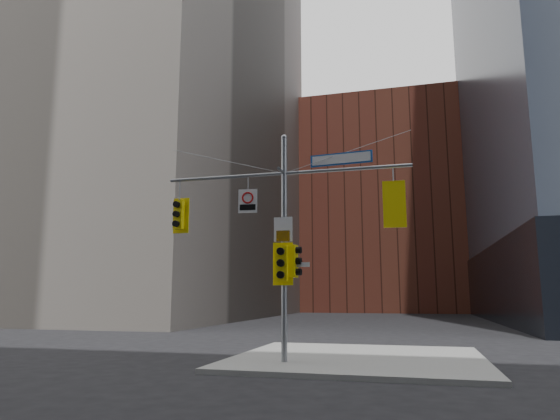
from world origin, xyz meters
The scene contains 13 objects.
ground centered at (0.00, 0.00, 0.00)m, with size 160.00×160.00×0.00m, color black.
sidewalk_corner centered at (2.00, 4.00, 0.07)m, with size 8.00×8.00×0.15m, color gray.
brick_midrise centered at (0.00, 58.00, 14.00)m, with size 26.00×20.00×28.00m, color brown.
signal_assembly centered at (0.00, 1.99, 4.42)m, with size 8.00×0.80×7.30m.
traffic_light_west_arm centered at (-3.66, 2.01, 4.80)m, with size 0.58×0.46×1.20m.
traffic_light_east_arm centered at (3.42, 1.99, 4.80)m, with size 0.67×0.54×1.40m.
traffic_light_pole_side centered at (0.32, 2.00, 3.18)m, with size 0.41×0.35×1.01m.
traffic_light_pole_front centered at (0.00, 1.73, 3.10)m, with size 0.63×0.51×1.32m.
street_sign_blade centered at (1.85, 2.00, 6.35)m, with size 1.97×0.23×0.38m.
regulatory_sign_arm centered at (-1.21, 1.97, 5.18)m, with size 0.62×0.11×0.78m.
regulatory_sign_pole centered at (0.00, 1.88, 4.15)m, with size 0.59×0.05×0.77m.
street_blade_ew centered at (0.45, 2.00, 3.07)m, with size 0.71×0.04×0.14m.
street_blade_ns centered at (0.00, 2.45, 2.81)m, with size 0.11×0.67×0.13m.
Camera 1 is at (3.93, -13.10, 2.14)m, focal length 32.00 mm.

